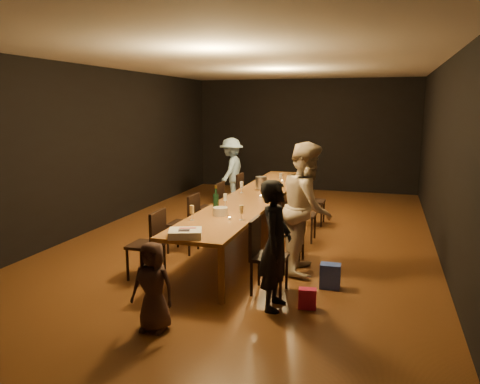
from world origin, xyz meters
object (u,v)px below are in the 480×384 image
(chair_left_1, at_px, (183,223))
(child, at_px, (153,287))
(chair_right_0, at_px, (270,256))
(champagne_bottle, at_px, (216,198))
(chair_left_3, at_px, (231,196))
(chair_left_0, at_px, (146,244))
(table, at_px, (255,197))
(ice_bucket, at_px, (261,183))
(chair_right_1, at_px, (289,232))
(woman_birthday, at_px, (275,245))
(chair_left_2, at_px, (210,207))
(chair_right_3, at_px, (314,200))
(birthday_cake, at_px, (185,233))
(woman_tan, at_px, (307,208))
(man_blue, at_px, (231,171))
(chair_right_2, at_px, (303,214))
(plate_stack, at_px, (220,211))

(chair_left_1, relative_size, child, 0.99)
(chair_right_0, bearing_deg, champagne_bottle, -134.51)
(chair_left_3, relative_size, champagne_bottle, 2.55)
(chair_left_0, height_order, champagne_bottle, champagne_bottle)
(table, distance_m, chair_left_3, 1.49)
(ice_bucket, bearing_deg, chair_right_1, -63.26)
(chair_right_0, distance_m, chair_right_1, 1.20)
(table, xyz_separation_m, champagne_bottle, (-0.25, -1.32, 0.23))
(table, bearing_deg, chair_left_1, -125.31)
(woman_birthday, height_order, champagne_bottle, woman_birthday)
(child, bearing_deg, woman_birthday, 39.48)
(chair_left_0, bearing_deg, chair_left_2, 0.00)
(chair_right_0, xyz_separation_m, chair_right_3, (0.00, 3.60, 0.00))
(chair_left_0, xyz_separation_m, birthday_cake, (0.77, -0.43, 0.33))
(woman_birthday, bearing_deg, woman_tan, -5.96)
(champagne_bottle, bearing_deg, woman_birthday, -49.77)
(woman_birthday, height_order, child, woman_birthday)
(chair_right_0, xyz_separation_m, chair_left_3, (-1.70, 3.60, 0.00))
(chair_left_0, relative_size, champagne_bottle, 2.55)
(chair_right_3, distance_m, champagne_bottle, 2.79)
(chair_left_2, bearing_deg, man_blue, 10.04)
(chair_right_0, distance_m, chair_right_2, 2.40)
(chair_right_0, relative_size, chair_right_3, 1.00)
(woman_birthday, relative_size, birthday_cake, 3.15)
(woman_birthday, bearing_deg, plate_stack, 42.75)
(chair_left_0, xyz_separation_m, woman_tan, (2.00, 0.91, 0.44))
(chair_right_2, bearing_deg, table, -90.00)
(chair_left_1, height_order, birthday_cake, chair_left_1)
(chair_left_2, bearing_deg, champagne_bottle, -155.44)
(champagne_bottle, bearing_deg, chair_right_3, 66.54)
(birthday_cake, height_order, ice_bucket, ice_bucket)
(chair_right_1, bearing_deg, chair_right_3, 180.00)
(table, relative_size, birthday_cake, 12.76)
(chair_left_3, xyz_separation_m, birthday_cake, (0.77, -4.03, 0.33))
(chair_right_1, distance_m, ice_bucket, 2.05)
(chair_left_1, distance_m, woman_birthday, 2.48)
(chair_right_1, xyz_separation_m, woman_tan, (0.30, -0.29, 0.44))
(man_blue, bearing_deg, chair_left_0, 6.56)
(chair_left_0, relative_size, plate_stack, 4.49)
(chair_right_2, bearing_deg, man_blue, -140.24)
(woman_birthday, bearing_deg, chair_right_2, 3.16)
(chair_right_2, xyz_separation_m, chair_right_3, (0.00, 1.20, 0.00))
(chair_left_2, bearing_deg, chair_left_0, -180.00)
(chair_left_3, distance_m, champagne_bottle, 2.64)
(chair_left_1, bearing_deg, woman_birthday, -130.87)
(chair_right_1, xyz_separation_m, man_blue, (-2.16, 3.80, 0.31))
(chair_left_0, xyz_separation_m, chair_left_1, (0.00, 1.20, 0.00))
(woman_tan, relative_size, birthday_cake, 3.85)
(chair_left_1, bearing_deg, chair_left_2, 0.00)
(ice_bucket, bearing_deg, chair_left_2, -143.15)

